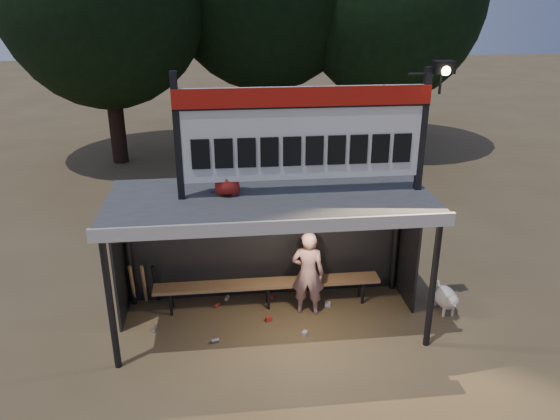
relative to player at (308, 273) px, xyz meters
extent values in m
plane|color=brown|center=(-0.66, -0.25, -0.77)|extent=(80.00, 80.00, 0.00)
imported|color=silver|center=(0.00, 0.00, 0.00)|extent=(0.64, 0.49, 1.55)
imported|color=slate|center=(-1.47, 0.06, 2.06)|extent=(0.63, 0.61, 1.02)
imported|color=#A72019|center=(-1.31, -0.16, 2.08)|extent=(0.57, 0.41, 1.07)
cube|color=#3F3F42|center=(-0.66, -0.25, 1.49)|extent=(5.00, 2.00, 0.12)
cube|color=silver|center=(-0.66, -1.27, 1.45)|extent=(5.10, 0.06, 0.20)
cylinder|color=black|center=(-3.06, -1.15, 0.33)|extent=(0.10, 0.10, 2.20)
cylinder|color=black|center=(1.74, -1.15, 0.33)|extent=(0.10, 0.10, 2.20)
cylinder|color=black|center=(-3.06, 0.65, 0.33)|extent=(0.10, 0.10, 2.20)
cylinder|color=black|center=(1.74, 0.65, 0.33)|extent=(0.10, 0.10, 2.20)
cube|color=black|center=(-0.66, 0.75, 0.33)|extent=(5.00, 0.04, 2.20)
cube|color=black|center=(-3.16, 0.25, 0.33)|extent=(0.04, 1.00, 2.20)
cube|color=black|center=(1.84, 0.25, 0.33)|extent=(0.04, 1.00, 2.20)
cylinder|color=black|center=(-0.66, 0.75, 1.38)|extent=(5.00, 0.06, 0.06)
cube|color=black|center=(-2.01, -0.25, 2.50)|extent=(0.10, 0.10, 1.90)
cube|color=black|center=(1.69, -0.25, 2.50)|extent=(0.10, 0.10, 1.90)
cube|color=silver|center=(-0.16, -0.25, 2.50)|extent=(3.80, 0.08, 1.40)
cube|color=#AC140C|center=(-0.16, -0.30, 3.06)|extent=(3.80, 0.04, 0.28)
cube|color=black|center=(-0.16, -0.30, 2.91)|extent=(3.80, 0.02, 0.03)
cube|color=black|center=(-1.69, -0.30, 2.25)|extent=(0.27, 0.03, 0.45)
cube|color=black|center=(-1.35, -0.30, 2.25)|extent=(0.27, 0.03, 0.45)
cube|color=black|center=(-1.01, -0.30, 2.25)|extent=(0.27, 0.03, 0.45)
cube|color=black|center=(-0.67, -0.30, 2.25)|extent=(0.27, 0.03, 0.45)
cube|color=black|center=(-0.33, -0.30, 2.25)|extent=(0.27, 0.03, 0.45)
cube|color=black|center=(0.01, -0.30, 2.25)|extent=(0.27, 0.03, 0.45)
cube|color=black|center=(0.35, -0.30, 2.25)|extent=(0.27, 0.03, 0.45)
cube|color=black|center=(0.69, -0.30, 2.25)|extent=(0.27, 0.03, 0.45)
cube|color=black|center=(1.03, -0.30, 2.25)|extent=(0.27, 0.03, 0.45)
cube|color=black|center=(1.37, -0.30, 2.25)|extent=(0.27, 0.03, 0.45)
cylinder|color=black|center=(1.64, -0.25, 3.35)|extent=(0.50, 0.04, 0.04)
cylinder|color=black|center=(1.89, -0.25, 3.20)|extent=(0.04, 0.04, 0.30)
cube|color=black|center=(1.89, -0.30, 3.45)|extent=(0.30, 0.22, 0.18)
sphere|color=#FFD88C|center=(1.89, -0.39, 3.41)|extent=(0.14, 0.14, 0.14)
cube|color=#956D46|center=(-0.66, 0.30, -0.32)|extent=(4.00, 0.35, 0.06)
cylinder|color=black|center=(-2.36, 0.18, -0.55)|extent=(0.05, 0.05, 0.45)
cylinder|color=black|center=(-2.36, 0.42, -0.55)|extent=(0.05, 0.05, 0.45)
cylinder|color=black|center=(-0.66, 0.18, -0.55)|extent=(0.05, 0.05, 0.45)
cylinder|color=black|center=(-0.66, 0.42, -0.55)|extent=(0.05, 0.05, 0.45)
cylinder|color=black|center=(1.04, 0.18, -0.55)|extent=(0.05, 0.05, 0.45)
cylinder|color=black|center=(1.04, 0.42, -0.55)|extent=(0.05, 0.05, 0.45)
cylinder|color=black|center=(-4.66, 9.75, 1.10)|extent=(0.50, 0.50, 3.74)
cylinder|color=#301E15|center=(0.34, 11.25, 1.32)|extent=(0.50, 0.50, 4.18)
cylinder|color=black|center=(4.34, 10.25, 0.99)|extent=(0.50, 0.50, 3.52)
ellipsoid|color=silver|center=(2.41, -0.22, -0.50)|extent=(0.36, 0.58, 0.36)
sphere|color=silver|center=(2.41, -0.50, -0.41)|extent=(0.22, 0.22, 0.22)
cone|color=beige|center=(2.41, -0.60, -0.43)|extent=(0.10, 0.10, 0.10)
cone|color=beige|center=(2.36, -0.52, -0.31)|extent=(0.06, 0.06, 0.07)
cone|color=beige|center=(2.46, -0.52, -0.31)|extent=(0.06, 0.06, 0.07)
cylinder|color=silver|center=(2.33, -0.40, -0.68)|extent=(0.05, 0.05, 0.18)
cylinder|color=beige|center=(2.49, -0.40, -0.68)|extent=(0.05, 0.05, 0.18)
cylinder|color=beige|center=(2.33, -0.04, -0.68)|extent=(0.05, 0.05, 0.18)
cylinder|color=beige|center=(2.49, -0.04, -0.68)|extent=(0.05, 0.05, 0.18)
cylinder|color=silver|center=(2.41, 0.08, -0.43)|extent=(0.04, 0.16, 0.14)
cylinder|color=olive|center=(-3.04, 0.57, -0.34)|extent=(0.07, 0.27, 0.84)
cylinder|color=#A67B4D|center=(-2.84, 0.57, -0.34)|extent=(0.08, 0.30, 0.83)
cylinder|color=black|center=(-2.64, 0.57, -0.34)|extent=(0.09, 0.33, 0.83)
cube|color=#B4281E|center=(-0.70, -0.20, -0.73)|extent=(0.12, 0.09, 0.08)
cylinder|color=#A9A8AD|center=(-1.61, -0.71, -0.74)|extent=(0.13, 0.10, 0.07)
cube|color=beige|center=(-0.15, -0.69, -0.73)|extent=(0.11, 0.12, 0.08)
cylinder|color=#B52F1F|center=(-1.57, 0.36, -0.74)|extent=(0.13, 0.14, 0.07)
cube|color=silver|center=(0.40, 0.15, -0.73)|extent=(0.11, 0.09, 0.08)
cylinder|color=beige|center=(-1.39, 0.58, -0.74)|extent=(0.10, 0.13, 0.07)
cube|color=#B12B1E|center=(-0.59, 0.53, -0.73)|extent=(0.11, 0.12, 0.08)
cylinder|color=#B7B6BB|center=(-2.62, -0.26, -0.74)|extent=(0.10, 0.13, 0.07)
camera|label=1|loc=(-1.42, -8.12, 4.47)|focal=35.00mm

